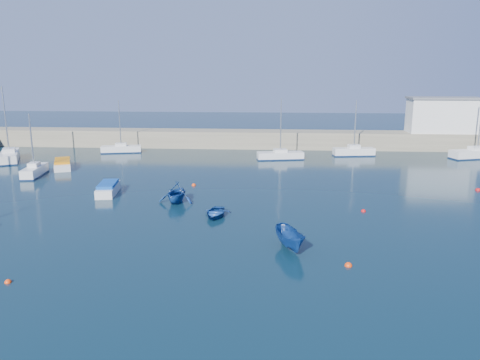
# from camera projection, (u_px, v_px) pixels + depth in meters

# --- Properties ---
(ground) EXTENTS (220.00, 220.00, 0.00)m
(ground) POSITION_uv_depth(u_px,v_px,m) (193.00, 265.00, 28.68)
(ground) COLOR #0B2230
(ground) RESTS_ON ground
(back_wall) EXTENTS (96.00, 4.50, 2.60)m
(back_wall) POSITION_uv_depth(u_px,v_px,m) (243.00, 139.00, 73.06)
(back_wall) COLOR gray
(back_wall) RESTS_ON ground
(harbor_office) EXTENTS (10.00, 4.00, 5.00)m
(harbor_office) POSITION_uv_depth(u_px,v_px,m) (443.00, 116.00, 70.04)
(harbor_office) COLOR silver
(harbor_office) RESTS_ON back_wall
(sailboat_3) EXTENTS (2.18, 5.36, 7.07)m
(sailboat_3) POSITION_uv_depth(u_px,v_px,m) (35.00, 171.00, 53.10)
(sailboat_3) COLOR silver
(sailboat_3) RESTS_ON ground
(sailboat_4) EXTENTS (5.17, 7.58, 9.74)m
(sailboat_4) POSITION_uv_depth(u_px,v_px,m) (10.00, 156.00, 62.13)
(sailboat_4) COLOR silver
(sailboat_4) RESTS_ON ground
(sailboat_5) EXTENTS (5.89, 2.82, 7.55)m
(sailboat_5) POSITION_uv_depth(u_px,v_px,m) (121.00, 149.00, 68.37)
(sailboat_5) COLOR silver
(sailboat_5) RESTS_ON ground
(sailboat_6) EXTENTS (6.42, 2.90, 8.14)m
(sailboat_6) POSITION_uv_depth(u_px,v_px,m) (280.00, 155.00, 63.12)
(sailboat_6) COLOR silver
(sailboat_6) RESTS_ON ground
(sailboat_7) EXTENTS (5.92, 2.45, 7.71)m
(sailboat_7) POSITION_uv_depth(u_px,v_px,m) (354.00, 151.00, 65.85)
(sailboat_7) COLOR silver
(sailboat_7) RESTS_ON ground
(sailboat_8) EXTENTS (7.77, 4.28, 9.77)m
(sailboat_8) POSITION_uv_depth(u_px,v_px,m) (477.00, 154.00, 63.99)
(sailboat_8) COLOR silver
(sailboat_8) RESTS_ON ground
(motorboat_1) EXTENTS (2.22, 4.72, 1.11)m
(motorboat_1) POSITION_uv_depth(u_px,v_px,m) (108.00, 188.00, 45.40)
(motorboat_1) COLOR silver
(motorboat_1) RESTS_ON ground
(motorboat_2) EXTENTS (3.82, 5.59, 1.09)m
(motorboat_2) POSITION_uv_depth(u_px,v_px,m) (63.00, 164.00, 57.43)
(motorboat_2) COLOR silver
(motorboat_2) RESTS_ON ground
(dinghy_center) EXTENTS (2.46, 3.27, 0.64)m
(dinghy_center) POSITION_uv_depth(u_px,v_px,m) (215.00, 213.00, 38.24)
(dinghy_center) COLOR navy
(dinghy_center) RESTS_ON ground
(dinghy_left) EXTENTS (3.46, 3.91, 1.90)m
(dinghy_left) POSITION_uv_depth(u_px,v_px,m) (176.00, 192.00, 42.19)
(dinghy_left) COLOR navy
(dinghy_left) RESTS_ON ground
(dinghy_right) EXTENTS (2.53, 3.99, 1.44)m
(dinghy_right) POSITION_uv_depth(u_px,v_px,m) (290.00, 239.00, 31.10)
(dinghy_right) COLOR navy
(dinghy_right) RESTS_ON ground
(buoy_0) EXTENTS (0.39, 0.39, 0.39)m
(buoy_0) POSITION_uv_depth(u_px,v_px,m) (8.00, 283.00, 26.36)
(buoy_0) COLOR red
(buoy_0) RESTS_ON ground
(buoy_1) EXTENTS (0.41, 0.41, 0.41)m
(buoy_1) POSITION_uv_depth(u_px,v_px,m) (363.00, 211.00, 39.73)
(buoy_1) COLOR red
(buoy_1) RESTS_ON ground
(buoy_3) EXTENTS (0.45, 0.45, 0.45)m
(buoy_3) POSITION_uv_depth(u_px,v_px,m) (194.00, 186.00, 48.76)
(buoy_3) COLOR red
(buoy_3) RESTS_ON ground
(buoy_4) EXTENTS (0.49, 0.49, 0.49)m
(buoy_4) POSITION_uv_depth(u_px,v_px,m) (478.00, 190.00, 46.75)
(buoy_4) COLOR red
(buoy_4) RESTS_ON ground
(buoy_5) EXTENTS (0.48, 0.48, 0.48)m
(buoy_5) POSITION_uv_depth(u_px,v_px,m) (348.00, 266.00, 28.60)
(buoy_5) COLOR red
(buoy_5) RESTS_ON ground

